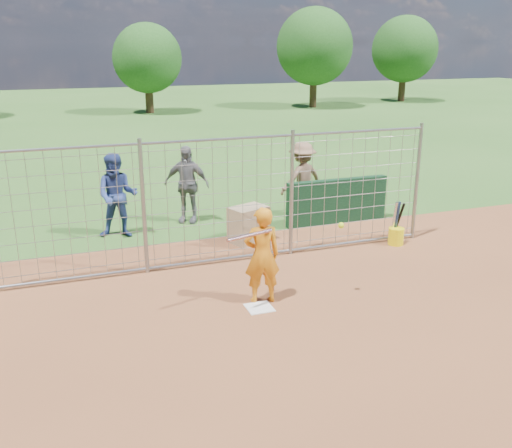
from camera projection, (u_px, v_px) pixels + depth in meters
name	position (u px, v px, depth m)	size (l,w,h in m)	color
ground	(255.00, 303.00, 9.71)	(100.00, 100.00, 0.00)	#2D591E
infield_dirt	(337.00, 403.00, 7.02)	(18.00, 18.00, 0.00)	brown
home_plate	(259.00, 308.00, 9.53)	(0.43, 0.43, 0.02)	silver
dugout_wall	(337.00, 201.00, 13.86)	(2.60, 0.20, 1.10)	#11381E
batter	(262.00, 255.00, 9.54)	(0.61, 0.40, 1.68)	orange
bystander_a	(117.00, 196.00, 12.77)	(0.93, 0.73, 1.92)	navy
bystander_b	(187.00, 184.00, 13.85)	(1.11, 0.46, 1.90)	slate
bystander_c	(302.00, 179.00, 14.42)	(1.22, 0.70, 1.88)	#815F46
equipment_bin	(248.00, 224.00, 12.60)	(0.80, 0.55, 0.80)	tan
equipment_in_play	(273.00, 233.00, 9.17)	(2.08, 0.31, 0.10)	silver
bucket_with_bats	(396.00, 234.00, 12.47)	(0.34, 0.39, 0.98)	#FFE90D
backstop_fence	(221.00, 203.00, 11.12)	(9.08, 0.08, 2.60)	gray
tree_line	(148.00, 51.00, 34.79)	(44.66, 6.72, 6.48)	#3F2B19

